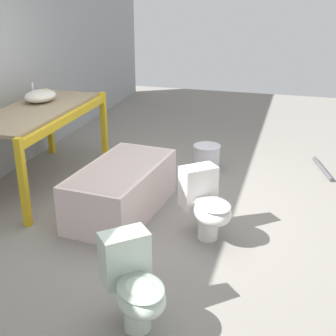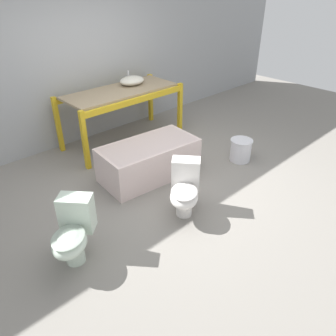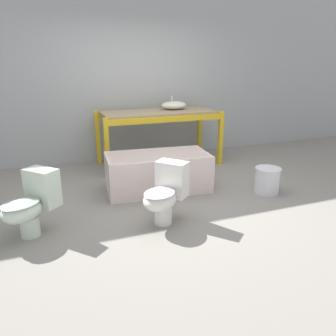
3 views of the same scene
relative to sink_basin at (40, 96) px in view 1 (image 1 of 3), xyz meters
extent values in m
plane|color=gray|center=(-0.69, -1.54, -1.00)|extent=(12.00, 12.00, 0.00)
cube|color=gold|center=(-1.32, -0.52, -0.54)|extent=(0.07, 0.07, 0.93)
cube|color=gold|center=(0.67, -0.52, -0.54)|extent=(0.07, 0.07, 0.93)
cube|color=gold|center=(0.67, 0.31, -0.54)|extent=(0.07, 0.07, 0.93)
cube|color=gold|center=(-0.32, -0.52, -0.15)|extent=(1.99, 0.06, 0.09)
cube|color=gold|center=(-0.32, 0.31, -0.15)|extent=(1.99, 0.06, 0.09)
cube|color=#998466|center=(-0.32, -0.10, -0.09)|extent=(1.92, 0.76, 0.04)
ellipsoid|color=silver|center=(0.00, 0.00, 0.00)|extent=(0.45, 0.35, 0.15)
cylinder|color=silver|center=(0.00, 0.10, 0.11)|extent=(0.02, 0.02, 0.08)
cube|color=silver|center=(-0.77, -1.32, -0.74)|extent=(1.46, 0.83, 0.52)
cube|color=beige|center=(-0.77, -1.32, -0.59)|extent=(1.37, 0.74, 0.22)
cylinder|color=white|center=(-1.06, -2.31, -0.90)|extent=(0.20, 0.20, 0.21)
ellipsoid|color=white|center=(-1.11, -2.36, -0.70)|extent=(0.53, 0.52, 0.23)
ellipsoid|color=beige|center=(-1.11, -2.36, -0.62)|extent=(0.51, 0.50, 0.03)
cube|color=white|center=(-0.89, -2.17, -0.54)|extent=(0.37, 0.39, 0.40)
cylinder|color=silver|center=(-2.43, -2.08, -0.90)|extent=(0.20, 0.20, 0.21)
ellipsoid|color=silver|center=(-2.48, -2.13, -0.70)|extent=(0.53, 0.53, 0.23)
ellipsoid|color=#A3B3A3|center=(-2.48, -2.13, -0.62)|extent=(0.51, 0.50, 0.03)
cube|color=silver|center=(-2.27, -1.94, -0.54)|extent=(0.38, 0.39, 0.40)
cylinder|color=silver|center=(0.59, -1.96, -0.83)|extent=(0.33, 0.33, 0.35)
cylinder|color=silver|center=(0.59, -1.96, -0.66)|extent=(0.35, 0.35, 0.02)
cylinder|color=#4C4C51|center=(1.04, -3.42, -0.98)|extent=(0.75, 0.26, 0.05)
camera|label=1|loc=(-4.94, -3.03, 1.31)|focal=50.00mm
camera|label=2|loc=(-3.42, -4.53, 1.56)|focal=35.00mm
camera|label=3|loc=(-2.19, -5.41, 0.68)|focal=35.00mm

